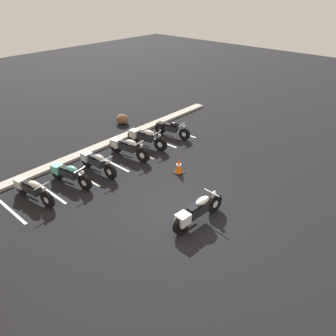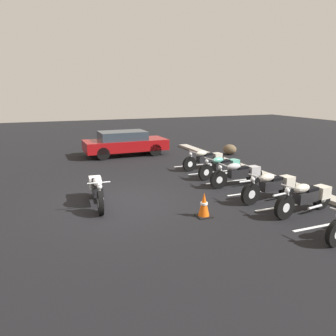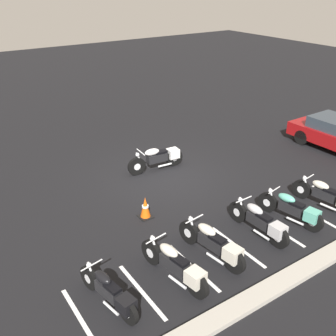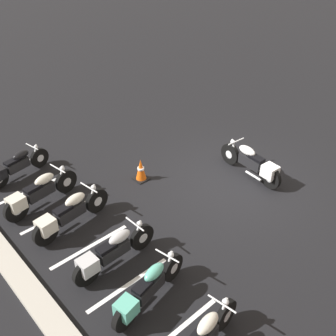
{
  "view_description": "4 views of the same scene",
  "coord_description": "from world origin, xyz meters",
  "px_view_note": "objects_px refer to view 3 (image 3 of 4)",
  "views": [
    {
      "loc": [
        -7.02,
        -5.58,
        6.94
      ],
      "look_at": [
        0.74,
        1.39,
        0.9
      ],
      "focal_mm": 35.0,
      "sensor_mm": 36.0,
      "label": 1
    },
    {
      "loc": [
        9.35,
        -2.17,
        3.34
      ],
      "look_at": [
        -0.71,
        1.85,
        0.79
      ],
      "focal_mm": 35.0,
      "sensor_mm": 36.0,
      "label": 2
    },
    {
      "loc": [
        6.94,
        10.57,
        6.63
      ],
      "look_at": [
        0.57,
        1.09,
        0.98
      ],
      "focal_mm": 42.0,
      "sensor_mm": 36.0,
      "label": 3
    },
    {
      "loc": [
        -5.6,
        7.59,
        6.77
      ],
      "look_at": [
        0.8,
        1.79,
        0.92
      ],
      "focal_mm": 42.0,
      "sensor_mm": 36.0,
      "label": 4
    }
  ],
  "objects_px": {
    "parked_bike_4": "(176,266)",
    "parked_bike_5": "(110,292)",
    "parked_bike_1": "(293,209)",
    "parked_bike_0": "(327,196)",
    "parked_bike_2": "(261,222)",
    "parked_bike_3": "(214,244)",
    "motorcycle_white_featured": "(159,158)",
    "traffic_cone": "(145,208)"
  },
  "relations": [
    {
      "from": "parked_bike_4",
      "to": "parked_bike_5",
      "type": "height_order",
      "value": "parked_bike_4"
    },
    {
      "from": "parked_bike_0",
      "to": "parked_bike_3",
      "type": "distance_m",
      "value": 4.5
    },
    {
      "from": "motorcycle_white_featured",
      "to": "traffic_cone",
      "type": "distance_m",
      "value": 3.27
    },
    {
      "from": "motorcycle_white_featured",
      "to": "parked_bike_1",
      "type": "distance_m",
      "value": 5.35
    },
    {
      "from": "motorcycle_white_featured",
      "to": "parked_bike_5",
      "type": "bearing_deg",
      "value": 52.97
    },
    {
      "from": "parked_bike_2",
      "to": "parked_bike_0",
      "type": "bearing_deg",
      "value": -94.12
    },
    {
      "from": "parked_bike_3",
      "to": "parked_bike_5",
      "type": "distance_m",
      "value": 2.94
    },
    {
      "from": "parked_bike_2",
      "to": "parked_bike_5",
      "type": "distance_m",
      "value": 4.67
    },
    {
      "from": "parked_bike_2",
      "to": "parked_bike_4",
      "type": "xyz_separation_m",
      "value": [
        3.01,
        0.21,
        0.01
      ]
    },
    {
      "from": "parked_bike_5",
      "to": "parked_bike_3",
      "type": "bearing_deg",
      "value": -100.11
    },
    {
      "from": "parked_bike_3",
      "to": "parked_bike_5",
      "type": "bearing_deg",
      "value": 82.84
    },
    {
      "from": "parked_bike_2",
      "to": "parked_bike_5",
      "type": "height_order",
      "value": "parked_bike_2"
    },
    {
      "from": "motorcycle_white_featured",
      "to": "parked_bike_0",
      "type": "xyz_separation_m",
      "value": [
        -2.86,
        5.23,
        -0.03
      ]
    },
    {
      "from": "parked_bike_5",
      "to": "traffic_cone",
      "type": "xyz_separation_m",
      "value": [
        -2.48,
        -2.66,
        -0.1
      ]
    },
    {
      "from": "parked_bike_3",
      "to": "traffic_cone",
      "type": "relative_size",
      "value": 3.29
    },
    {
      "from": "parked_bike_2",
      "to": "parked_bike_3",
      "type": "distance_m",
      "value": 1.73
    },
    {
      "from": "parked_bike_3",
      "to": "parked_bike_2",
      "type": "bearing_deg",
      "value": -95.69
    },
    {
      "from": "parked_bike_2",
      "to": "parked_bike_5",
      "type": "bearing_deg",
      "value": 89.14
    },
    {
      "from": "parked_bike_0",
      "to": "parked_bike_2",
      "type": "height_order",
      "value": "parked_bike_2"
    },
    {
      "from": "motorcycle_white_featured",
      "to": "traffic_cone",
      "type": "height_order",
      "value": "motorcycle_white_featured"
    },
    {
      "from": "traffic_cone",
      "to": "parked_bike_0",
      "type": "bearing_deg",
      "value": 151.29
    },
    {
      "from": "parked_bike_1",
      "to": "parked_bike_3",
      "type": "height_order",
      "value": "parked_bike_3"
    },
    {
      "from": "parked_bike_0",
      "to": "traffic_cone",
      "type": "xyz_separation_m",
      "value": [
        4.95,
        -2.71,
        -0.13
      ]
    },
    {
      "from": "parked_bike_2",
      "to": "parked_bike_3",
      "type": "relative_size",
      "value": 0.97
    },
    {
      "from": "parked_bike_4",
      "to": "parked_bike_5",
      "type": "bearing_deg",
      "value": 76.62
    },
    {
      "from": "motorcycle_white_featured",
      "to": "parked_bike_3",
      "type": "xyz_separation_m",
      "value": [
        1.64,
        5.16,
        -0.0
      ]
    },
    {
      "from": "parked_bike_0",
      "to": "parked_bike_5",
      "type": "xyz_separation_m",
      "value": [
        7.43,
        -0.05,
        -0.02
      ]
    },
    {
      "from": "motorcycle_white_featured",
      "to": "traffic_cone",
      "type": "relative_size",
      "value": 3.32
    },
    {
      "from": "parked_bike_0",
      "to": "parked_bike_2",
      "type": "relative_size",
      "value": 0.98
    },
    {
      "from": "parked_bike_3",
      "to": "traffic_cone",
      "type": "height_order",
      "value": "parked_bike_3"
    },
    {
      "from": "parked_bike_1",
      "to": "traffic_cone",
      "type": "distance_m",
      "value": 4.36
    },
    {
      "from": "parked_bike_2",
      "to": "parked_bike_1",
      "type": "bearing_deg",
      "value": -94.3
    },
    {
      "from": "parked_bike_4",
      "to": "parked_bike_5",
      "type": "relative_size",
      "value": 1.11
    },
    {
      "from": "parked_bike_5",
      "to": "parked_bike_0",
      "type": "bearing_deg",
      "value": -100.77
    },
    {
      "from": "parked_bike_2",
      "to": "traffic_cone",
      "type": "bearing_deg",
      "value": 38.47
    },
    {
      "from": "parked_bike_3",
      "to": "parked_bike_4",
      "type": "height_order",
      "value": "same"
    },
    {
      "from": "parked_bike_0",
      "to": "parked_bike_4",
      "type": "height_order",
      "value": "parked_bike_4"
    },
    {
      "from": "parked_bike_1",
      "to": "parked_bike_5",
      "type": "distance_m",
      "value": 5.95
    },
    {
      "from": "parked_bike_4",
      "to": "parked_bike_1",
      "type": "bearing_deg",
      "value": -96.59
    },
    {
      "from": "parked_bike_2",
      "to": "parked_bike_5",
      "type": "xyz_separation_m",
      "value": [
        4.67,
        0.07,
        -0.03
      ]
    },
    {
      "from": "parked_bike_2",
      "to": "traffic_cone",
      "type": "relative_size",
      "value": 3.19
    },
    {
      "from": "motorcycle_white_featured",
      "to": "parked_bike_3",
      "type": "bearing_deg",
      "value": 76.84
    }
  ]
}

